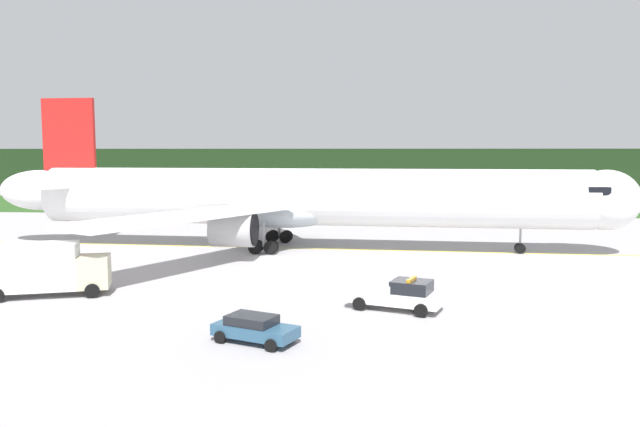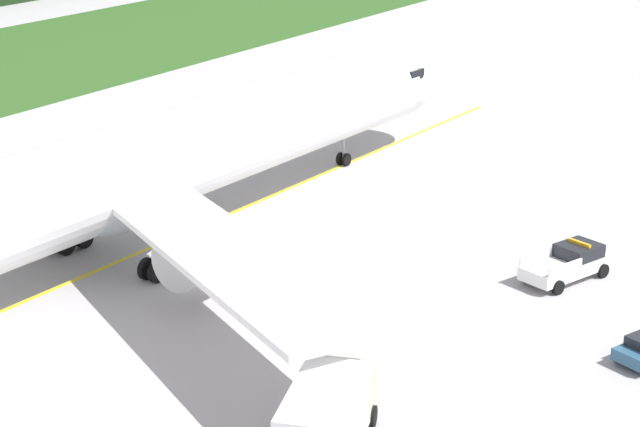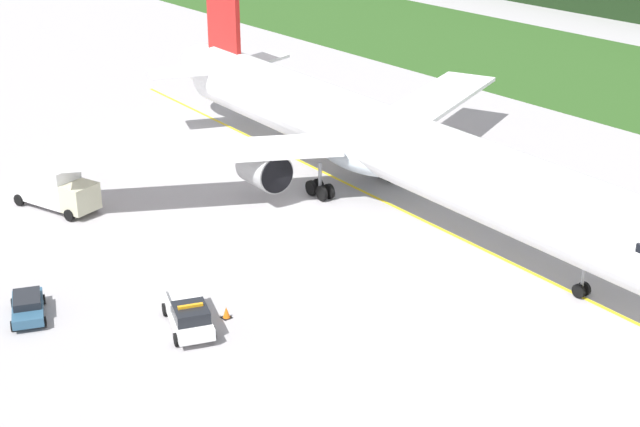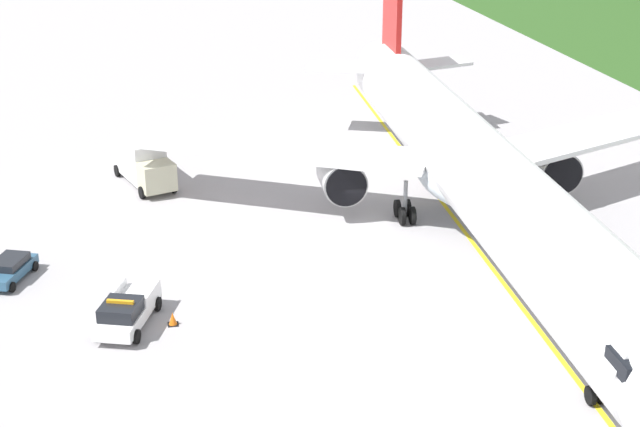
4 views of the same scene
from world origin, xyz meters
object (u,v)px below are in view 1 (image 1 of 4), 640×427
object	(u,v)px
airliner	(303,198)
catering_truck	(45,268)
apron_cone	(401,295)
ops_pickup_truck	(399,294)
staff_car	(254,328)

from	to	relation	value
airliner	catering_truck	distance (m)	24.79
catering_truck	apron_cone	bearing A→B (deg)	2.61
ops_pickup_truck	staff_car	xyz separation A→B (m)	(-7.08, -6.69, -0.20)
staff_car	catering_truck	bearing A→B (deg)	151.71
catering_truck	staff_car	size ratio (longest dim) A/B	1.73
catering_truck	staff_car	distance (m)	16.98
catering_truck	staff_car	xyz separation A→B (m)	(14.92, -8.03, -1.09)
catering_truck	airliner	bearing A→B (deg)	55.92
catering_truck	apron_cone	distance (m)	22.32
ops_pickup_truck	catering_truck	bearing A→B (deg)	176.49
staff_car	apron_cone	xyz separation A→B (m)	(7.33, 9.05, -0.35)
ops_pickup_truck	staff_car	size ratio (longest dim) A/B	1.30
ops_pickup_truck	staff_car	distance (m)	9.74
catering_truck	apron_cone	world-z (taller)	catering_truck
ops_pickup_truck	catering_truck	xyz separation A→B (m)	(-22.00, 1.35, 0.89)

